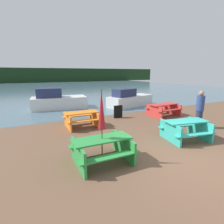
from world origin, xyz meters
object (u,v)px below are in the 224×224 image
Objects in this scene: picnic_table_teal at (186,128)px; boat_second at (57,101)px; picnic_table_orange at (82,118)px; umbrella_crimson at (102,110)px; boat at (129,99)px; picnic_table_red at (164,108)px; signboard at (118,112)px; picnic_table_green at (102,148)px; person at (200,110)px.

boat_second is (-3.36, 8.87, 0.12)m from picnic_table_teal.
umbrella_crimson is (-0.54, -3.68, 1.14)m from picnic_table_orange.
picnic_table_teal is 7.46m from boat.
picnic_table_red is 2.94m from signboard.
picnic_table_orange is at bearing -81.28° from boat_second.
umbrella_crimson is at bearing -178.08° from picnic_table_teal.
boat is 3.93m from signboard.
signboard is at bearing 55.56° from picnic_table_green.
picnic_table_red is 7.69m from boat_second.
person is at bearing -29.02° from picnic_table_orange.
picnic_table_teal is 1.16× the size of picnic_table_orange.
person is at bearing -96.58° from picnic_table_red.
picnic_table_teal is 0.47× the size of boat_second.
picnic_table_orange is 2.23× the size of signboard.
signboard is (2.68, -4.56, -0.21)m from boat_second.
picnic_table_green is 1.07× the size of picnic_table_orange.
picnic_table_orange is 0.76× the size of umbrella_crimson.
person reaches higher than picnic_table_red.
picnic_table_green is 3.72m from picnic_table_teal.
picnic_table_teal is 2.04m from person.
boat reaches higher than picnic_table_orange.
umbrella_crimson is 5.66m from person.
picnic_table_green reaches higher than picnic_table_red.
boat_second is (0.36, 8.99, 0.13)m from picnic_table_green.
umbrella_crimson reaches higher than picnic_table_orange.
boat_second reaches higher than signboard.
signboard is (2.50, 0.75, -0.08)m from picnic_table_orange.
boat_second is (0.36, 8.99, -1.00)m from umbrella_crimson.
umbrella_crimson reaches higher than person.
picnic_table_orange reaches higher than picnic_table_red.
signboard is (3.04, 4.43, -1.22)m from umbrella_crimson.
boat_second reaches higher than boat.
person reaches higher than picnic_table_orange.
boat_second is at bearing 122.66° from person.
picnic_table_teal is at bearing -81.03° from signboard.
person reaches higher than boat_second.
signboard is (3.04, 4.43, -0.08)m from picnic_table_green.
person is 4.37m from signboard.
umbrella_crimson is 1.20× the size of person.
boat is (5.17, 3.64, 0.09)m from picnic_table_orange.
picnic_table_orange is 6.32m from boat.
boat is at bearing 47.24° from signboard.
boat reaches higher than signboard.
boat is 2.37× the size of person.
picnic_table_orange is at bearing -159.75° from boat.
boat_second is (-0.18, 5.31, 0.13)m from picnic_table_orange.
person is at bearing -54.61° from signboard.
picnic_table_red is (5.86, 3.61, 0.01)m from picnic_table_green.
picnic_table_red is 6.98m from umbrella_crimson.
umbrella_crimson is 0.53× the size of boat_second.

